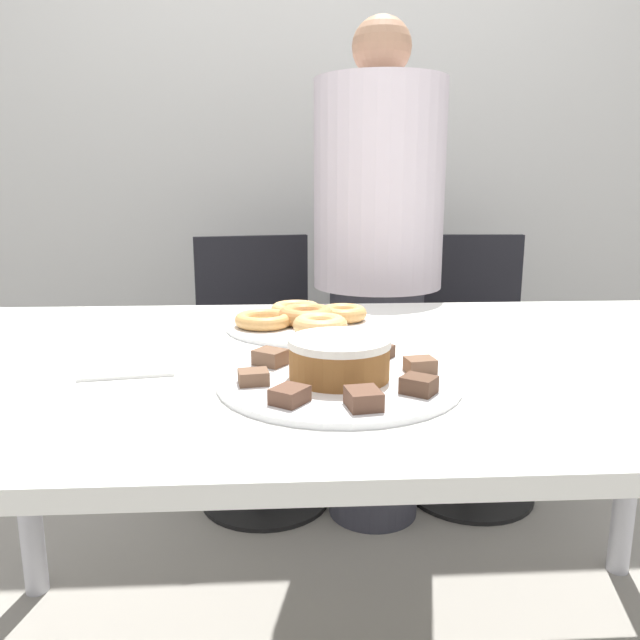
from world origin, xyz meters
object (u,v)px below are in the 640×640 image
Objects in this scene: person_standing at (377,273)px; napkin at (129,367)px; frosted_cake at (339,358)px; office_chair_left at (261,377)px; plate_donuts at (306,326)px; plate_cake at (339,381)px; office_chair_right at (471,373)px.

person_standing reaches higher than napkin.
frosted_cake is at bearing -16.31° from napkin.
office_chair_left is 5.60× the size of frosted_cake.
person_standing is 1.01m from napkin.
plate_donuts is (-0.24, -0.57, -0.03)m from person_standing.
person_standing is at bearing 78.17° from frosted_cake.
office_chair_left is 1.18m from plate_cake.
plate_cake is (-0.20, -0.95, -0.03)m from person_standing.
napkin is (-0.91, -1.01, 0.35)m from office_chair_right.
office_chair_right is 1.30m from plate_cake.
person_standing is at bearing 57.30° from napkin.
plate_cake is 0.39m from plate_donuts.
plate_cake is at bearing 0.00° from frosted_cake.
napkin is at bearing -122.70° from person_standing.
person_standing is 9.64× the size of frosted_cake.
plate_cake and plate_donuts have the same top height.
office_chair_left is at bearing 98.62° from frosted_cake.
office_chair_left is at bearing 100.17° from plate_donuts.
plate_cake is at bearing -16.31° from napkin.
office_chair_right is 2.60× the size of plate_donuts.
napkin is at bearing 163.69° from frosted_cake.
plate_cake is at bearing -113.64° from office_chair_right.
person_standing reaches higher than plate_donuts.
office_chair_left is at bearing 156.57° from person_standing.
office_chair_left is 1.08m from napkin.
plate_donuts is (-0.04, 0.38, 0.00)m from plate_cake.
napkin is (-0.55, -0.85, -0.03)m from person_standing.
person_standing is 0.98m from plate_cake.
frosted_cake reaches higher than napkin.
person_standing reaches higher than plate_cake.
person_standing is at bearing -152.89° from office_chair_right.
person_standing is 4.05× the size of plate_cake.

